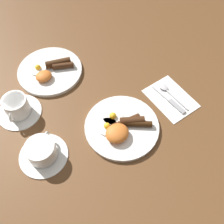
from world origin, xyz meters
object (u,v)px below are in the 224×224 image
teacup_far (17,108)px  knife (170,100)px  spoon (166,89)px  breakfast_plate_near (122,127)px  breakfast_plate_far (50,71)px  teacup_near (42,152)px

teacup_far → knife: 0.57m
knife → spoon: spoon is taller
breakfast_plate_near → breakfast_plate_far: (-0.09, 0.38, -0.00)m
breakfast_plate_far → spoon: bearing=-45.8°
breakfast_plate_far → spoon: (0.33, -0.34, -0.00)m
breakfast_plate_near → teacup_far: size_ratio=1.64×
breakfast_plate_near → knife: 0.22m
teacup_far → breakfast_plate_far: bearing=31.7°
teacup_far → teacup_near: bearing=-90.6°
breakfast_plate_near → knife: breakfast_plate_near is taller
breakfast_plate_near → spoon: breakfast_plate_near is taller
breakfast_plate_near → knife: (0.22, -0.01, -0.01)m
breakfast_plate_near → teacup_near: (-0.28, 0.06, 0.02)m
breakfast_plate_far → teacup_near: teacup_near is taller
breakfast_plate_far → knife: bearing=-51.4°
breakfast_plate_near → teacup_near: 0.28m
spoon → breakfast_plate_far: bearing=41.6°
knife → teacup_far: bearing=56.1°
teacup_near → teacup_far: (0.00, 0.21, 0.00)m
breakfast_plate_near → knife: size_ratio=1.61×
spoon → breakfast_plate_near: bearing=97.2°
breakfast_plate_far → spoon: breakfast_plate_far is taller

